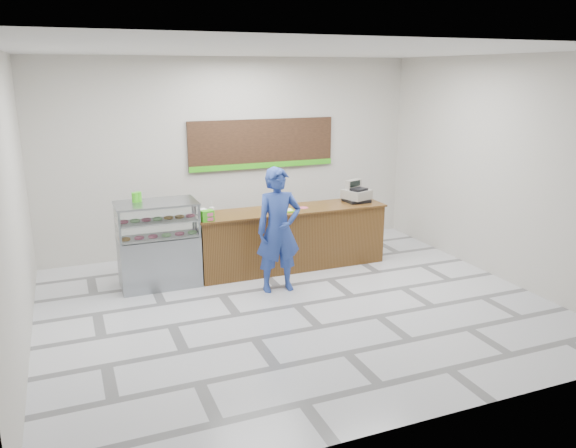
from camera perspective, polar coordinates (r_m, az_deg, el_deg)
name	(u,v)px	position (r m, az deg, el deg)	size (l,w,h in m)	color
floor	(297,305)	(8.13, 0.89, -8.25)	(7.00, 7.00, 0.00)	silver
back_wall	(234,156)	(10.39, -5.55, 6.92)	(7.00, 7.00, 0.00)	beige
ceiling	(298,50)	(7.46, 1.01, 17.22)	(7.00, 7.00, 0.00)	silver
sales_counter	(291,238)	(9.50, 0.33, -1.43)	(3.26, 0.76, 1.03)	brown
display_case	(158,244)	(8.89, -13.04, -1.95)	(1.22, 0.72, 1.33)	gray
menu_board	(262,145)	(10.50, -2.61, 8.06)	(2.80, 0.06, 0.90)	black
cash_register	(356,194)	(9.91, 6.95, 3.06)	(0.51, 0.52, 0.37)	black
card_terminal	(360,202)	(9.87, 7.31, 2.27)	(0.07, 0.15, 0.04)	black
serving_tray	(283,211)	(9.19, -0.49, 1.37)	(0.38, 0.30, 0.02)	#6BD310
napkin_box	(202,213)	(8.94, -8.69, 1.13)	(0.14, 0.14, 0.12)	white
straw_cup	(212,211)	(9.03, -7.76, 1.31)	(0.08, 0.08, 0.12)	silver
promo_box	(207,216)	(8.64, -8.21, 0.83)	(0.19, 0.13, 0.17)	green
donut_decal	(303,208)	(9.42, 1.57, 1.67)	(0.17, 0.17, 0.00)	#D14D73
green_cup_left	(135,197)	(8.79, -15.29, 2.63)	(0.09, 0.09, 0.15)	green
green_cup_right	(139,197)	(8.83, -14.94, 2.70)	(0.09, 0.09, 0.15)	green
customer	(279,230)	(8.40, -0.96, -0.63)	(0.69, 0.45, 1.89)	#263F92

